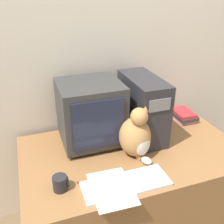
# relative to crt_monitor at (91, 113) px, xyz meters

# --- Properties ---
(wall_back) EXTENTS (7.00, 0.05, 2.50)m
(wall_back) POSITION_rel_crt_monitor_xyz_m (0.22, 0.28, 0.31)
(wall_back) COLOR beige
(wall_back) RESTS_ON ground_plane
(desk) EXTENTS (1.39, 0.81, 0.73)m
(desk) POSITION_rel_crt_monitor_xyz_m (0.22, -0.19, -0.58)
(desk) COLOR olive
(desk) RESTS_ON ground_plane
(crt_monitor) EXTENTS (0.39, 0.37, 0.41)m
(crt_monitor) POSITION_rel_crt_monitor_xyz_m (0.00, 0.00, 0.00)
(crt_monitor) COLOR #333333
(crt_monitor) RESTS_ON desk
(computer_tower) EXTENTS (0.20, 0.45, 0.42)m
(computer_tower) POSITION_rel_crt_monitor_xyz_m (0.35, -0.03, -0.00)
(computer_tower) COLOR #28282D
(computer_tower) RESTS_ON desk
(keyboard) EXTENTS (0.47, 0.17, 0.02)m
(keyboard) POSITION_rel_crt_monitor_xyz_m (0.06, -0.48, -0.20)
(keyboard) COLOR silver
(keyboard) RESTS_ON desk
(cat) EXTENTS (0.31, 0.28, 0.33)m
(cat) POSITION_rel_crt_monitor_xyz_m (0.22, -0.24, -0.08)
(cat) COLOR #B7844C
(cat) RESTS_ON desk
(book_stack) EXTENTS (0.15, 0.20, 0.07)m
(book_stack) POSITION_rel_crt_monitor_xyz_m (0.76, 0.06, -0.18)
(book_stack) COLOR pink
(book_stack) RESTS_ON desk
(pen) EXTENTS (0.13, 0.06, 0.01)m
(pen) POSITION_rel_crt_monitor_xyz_m (-0.12, -0.40, -0.21)
(pen) COLOR maroon
(pen) RESTS_ON desk
(paper_sheet) EXTENTS (0.22, 0.31, 0.00)m
(paper_sheet) POSITION_rel_crt_monitor_xyz_m (-0.02, -0.48, -0.21)
(paper_sheet) COLOR white
(paper_sheet) RESTS_ON desk
(mug) EXTENTS (0.08, 0.08, 0.08)m
(mug) POSITION_rel_crt_monitor_xyz_m (-0.27, -0.39, -0.17)
(mug) COLOR #232328
(mug) RESTS_ON desk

